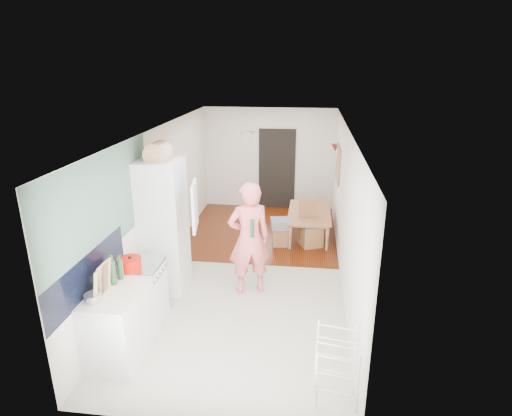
% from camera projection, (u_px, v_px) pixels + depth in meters
% --- Properties ---
extents(room_shell, '(3.20, 7.00, 2.50)m').
position_uv_depth(room_shell, '(250.00, 204.00, 7.28)').
color(room_shell, silver).
rests_on(room_shell, ground).
extents(floor, '(3.20, 7.00, 0.01)m').
position_uv_depth(floor, '(250.00, 269.00, 7.69)').
color(floor, '#BFB5A3').
rests_on(floor, ground).
extents(wood_floor_overlay, '(3.20, 3.30, 0.01)m').
position_uv_depth(wood_floor_overlay, '(261.00, 231.00, 9.43)').
color(wood_floor_overlay, '#5A250C').
rests_on(wood_floor_overlay, room_shell).
extents(sage_wall_panel, '(0.02, 3.00, 1.30)m').
position_uv_depth(sage_wall_panel, '(103.00, 204.00, 5.40)').
color(sage_wall_panel, slate).
rests_on(sage_wall_panel, room_shell).
extents(tile_splashback, '(0.02, 1.90, 0.50)m').
position_uv_depth(tile_splashback, '(89.00, 274.00, 5.11)').
color(tile_splashback, black).
rests_on(tile_splashback, room_shell).
extents(doorway_recess, '(0.90, 0.04, 2.00)m').
position_uv_depth(doorway_recess, '(277.00, 169.00, 10.60)').
color(doorway_recess, black).
rests_on(doorway_recess, room_shell).
extents(base_cabinet, '(0.60, 0.90, 0.86)m').
position_uv_depth(base_cabinet, '(118.00, 327.00, 5.31)').
color(base_cabinet, silver).
rests_on(base_cabinet, room_shell).
extents(worktop, '(0.62, 0.92, 0.06)m').
position_uv_depth(worktop, '(114.00, 294.00, 5.16)').
color(worktop, beige).
rests_on(worktop, room_shell).
extents(range_cooker, '(0.60, 0.60, 0.88)m').
position_uv_depth(range_cooker, '(141.00, 295.00, 6.01)').
color(range_cooker, silver).
rests_on(range_cooker, room_shell).
extents(cooker_top, '(0.60, 0.60, 0.04)m').
position_uv_depth(cooker_top, '(138.00, 266.00, 5.86)').
color(cooker_top, '#B7B7BA').
rests_on(cooker_top, room_shell).
extents(fridge_housing, '(0.66, 0.66, 2.15)m').
position_uv_depth(fridge_housing, '(163.00, 227.00, 6.76)').
color(fridge_housing, silver).
rests_on(fridge_housing, room_shell).
extents(fridge_door, '(0.14, 0.56, 0.70)m').
position_uv_depth(fridge_door, '(195.00, 206.00, 6.25)').
color(fridge_door, silver).
rests_on(fridge_door, room_shell).
extents(fridge_interior, '(0.02, 0.52, 0.66)m').
position_uv_depth(fridge_interior, '(181.00, 199.00, 6.57)').
color(fridge_interior, white).
rests_on(fridge_interior, room_shell).
extents(pinboard, '(0.03, 0.90, 0.70)m').
position_uv_depth(pinboard, '(338.00, 164.00, 8.78)').
color(pinboard, tan).
rests_on(pinboard, room_shell).
extents(pinboard_frame, '(0.00, 0.94, 0.74)m').
position_uv_depth(pinboard_frame, '(337.00, 164.00, 8.78)').
color(pinboard_frame, '#A46847').
rests_on(pinboard_frame, room_shell).
extents(wall_sconce, '(0.18, 0.18, 0.16)m').
position_uv_depth(wall_sconce, '(335.00, 148.00, 9.33)').
color(wall_sconce, maroon).
rests_on(wall_sconce, room_shell).
extents(person, '(0.93, 0.76, 2.18)m').
position_uv_depth(person, '(249.00, 229.00, 6.63)').
color(person, '#EF686B').
rests_on(person, floor).
extents(dining_table, '(0.76, 1.34, 0.47)m').
position_uv_depth(dining_table, '(310.00, 226.00, 9.06)').
color(dining_table, '#A46847').
rests_on(dining_table, floor).
extents(dining_chair, '(0.51, 0.51, 0.94)m').
position_uv_depth(dining_chair, '(311.00, 224.00, 8.52)').
color(dining_chair, '#A46847').
rests_on(dining_chair, floor).
extents(stool, '(0.33, 0.33, 0.39)m').
position_uv_depth(stool, '(280.00, 236.00, 8.64)').
color(stool, '#A46847').
rests_on(stool, floor).
extents(grey_drape, '(0.44, 0.44, 0.17)m').
position_uv_depth(grey_drape, '(281.00, 224.00, 8.53)').
color(grey_drape, slate).
rests_on(grey_drape, stool).
extents(drying_rack, '(0.51, 0.48, 0.88)m').
position_uv_depth(drying_rack, '(336.00, 369.00, 4.57)').
color(drying_rack, silver).
rests_on(drying_rack, floor).
extents(bread_bin, '(0.44, 0.42, 0.20)m').
position_uv_depth(bread_bin, '(158.00, 154.00, 6.37)').
color(bread_bin, tan).
rests_on(bread_bin, fridge_housing).
extents(red_casserole, '(0.31, 0.31, 0.18)m').
position_uv_depth(red_casserole, '(130.00, 264.00, 5.67)').
color(red_casserole, red).
rests_on(red_casserole, cooker_top).
extents(steel_pan, '(0.23, 0.23, 0.10)m').
position_uv_depth(steel_pan, '(93.00, 298.00, 4.94)').
color(steel_pan, '#B7B7BA').
rests_on(steel_pan, worktop).
extents(held_bottle, '(0.06, 0.06, 0.28)m').
position_uv_depth(held_bottle, '(252.00, 229.00, 6.45)').
color(held_bottle, '#1F4423').
rests_on(held_bottle, person).
extents(bottle_a, '(0.08, 0.08, 0.32)m').
position_uv_depth(bottle_a, '(113.00, 273.00, 5.29)').
color(bottle_a, '#1F4423').
rests_on(bottle_a, worktop).
extents(bottle_b, '(0.07, 0.07, 0.26)m').
position_uv_depth(bottle_b, '(120.00, 270.00, 5.42)').
color(bottle_b, '#1F4423').
rests_on(bottle_b, worktop).
extents(bottle_c, '(0.10, 0.10, 0.23)m').
position_uv_depth(bottle_c, '(106.00, 278.00, 5.24)').
color(bottle_c, silver).
rests_on(bottle_c, worktop).
extents(pepper_mill_front, '(0.06, 0.06, 0.20)m').
position_uv_depth(pepper_mill_front, '(121.00, 270.00, 5.48)').
color(pepper_mill_front, tan).
rests_on(pepper_mill_front, worktop).
extents(pepper_mill_back, '(0.07, 0.07, 0.21)m').
position_uv_depth(pepper_mill_back, '(120.00, 270.00, 5.48)').
color(pepper_mill_back, tan).
rests_on(pepper_mill_back, worktop).
extents(chopping_boards, '(0.14, 0.31, 0.42)m').
position_uv_depth(chopping_boards, '(102.00, 280.00, 5.01)').
color(chopping_boards, tan).
rests_on(chopping_boards, worktop).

